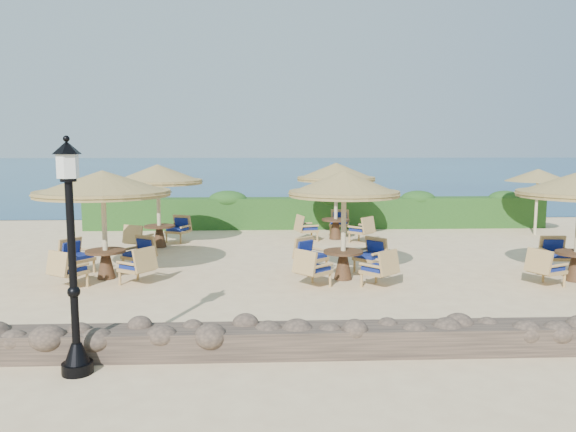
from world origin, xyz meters
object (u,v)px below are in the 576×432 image
at_px(cafe_set_0, 103,200).
at_px(cafe_set_1, 344,206).
at_px(cafe_set_3, 158,184).
at_px(cafe_set_4, 336,185).
at_px(lamp_post, 73,267).
at_px(extra_parasol, 538,175).

xyz_separation_m(cafe_set_0, cafe_set_1, (5.79, -0.34, -0.13)).
distance_m(cafe_set_1, cafe_set_3, 6.97).
distance_m(cafe_set_0, cafe_set_3, 4.26).
height_order(cafe_set_3, cafe_set_4, same).
xyz_separation_m(lamp_post, cafe_set_3, (-0.65, 10.05, 0.47)).
relative_size(cafe_set_0, cafe_set_3, 1.15).
height_order(cafe_set_1, cafe_set_3, same).
distance_m(extra_parasol, cafe_set_3, 13.39).
bearing_deg(extra_parasol, cafe_set_0, -155.85).
bearing_deg(cafe_set_0, cafe_set_3, 82.82).
height_order(lamp_post, cafe_set_0, lamp_post).
bearing_deg(cafe_set_0, cafe_set_4, 41.02).
xyz_separation_m(lamp_post, cafe_set_1, (4.61, 5.48, 0.24)).
xyz_separation_m(lamp_post, cafe_set_4, (5.19, 11.36, 0.34)).
distance_m(extra_parasol, cafe_set_4, 7.44).
distance_m(lamp_post, extra_parasol, 17.41).
bearing_deg(lamp_post, cafe_set_4, 65.46).
xyz_separation_m(cafe_set_1, cafe_set_4, (0.58, 5.88, 0.10)).
relative_size(cafe_set_1, cafe_set_4, 0.96).
height_order(lamp_post, cafe_set_4, lamp_post).
bearing_deg(cafe_set_3, lamp_post, -86.31).
distance_m(lamp_post, cafe_set_3, 10.08).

